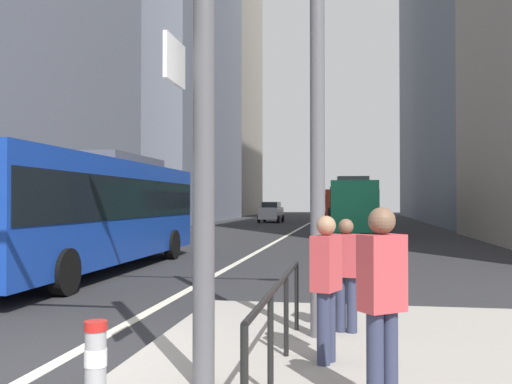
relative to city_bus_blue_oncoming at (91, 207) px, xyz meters
The scene contains 17 objects.
ground_plane 12.00m from the city_bus_blue_oncoming, 72.29° to the left, with size 160.00×160.00×0.00m, color #28282B.
lane_centre_line 21.68m from the city_bus_blue_oncoming, 80.39° to the left, with size 0.20×80.00×0.01m, color beige.
office_tower_left_mid 47.32m from the city_bus_blue_oncoming, 106.94° to the left, with size 13.23×25.10×45.20m, color slate.
office_tower_left_far 73.55m from the city_bus_blue_oncoming, 100.28° to the left, with size 10.62×21.45×52.03m, color gray.
office_tower_right_far 65.78m from the city_bus_blue_oncoming, 71.23° to the left, with size 12.14×18.18×33.74m, color slate.
city_bus_blue_oncoming is the anchor object (origin of this frame).
city_bus_red_receding 22.03m from the city_bus_blue_oncoming, 70.61° to the left, with size 2.93×11.79×3.40m.
city_bus_red_distant 43.66m from the city_bus_blue_oncoming, 81.78° to the left, with size 2.76×11.39×3.40m.
car_oncoming_mid 38.95m from the city_bus_blue_oncoming, 90.26° to the left, with size 2.11×4.63×1.94m.
car_receding_near 33.25m from the city_bus_blue_oncoming, 77.99° to the left, with size 2.19×4.25×1.94m.
car_receding_far 34.31m from the city_bus_blue_oncoming, 79.34° to the left, with size 2.11×4.15×1.94m.
traffic_signal_gantry 10.47m from the city_bus_blue_oncoming, 68.00° to the right, with size 5.72×0.65×6.00m.
bollard_right 11.62m from the city_bus_blue_oncoming, 64.28° to the right, with size 0.20×0.20×0.81m.
pedestrian_railing 11.04m from the city_bus_blue_oncoming, 54.37° to the right, with size 0.06×4.16×0.98m.
pedestrian_waiting 10.94m from the city_bus_blue_oncoming, 50.89° to the right, with size 0.36×0.44×1.67m.
pedestrian_walking 12.39m from the city_bus_blue_oncoming, 53.09° to the right, with size 0.45×0.42×1.78m.
pedestrian_far 9.94m from the city_bus_blue_oncoming, 44.18° to the right, with size 0.42×0.31×1.59m.
Camera 1 is at (3.53, -6.26, 1.98)m, focal length 39.83 mm.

